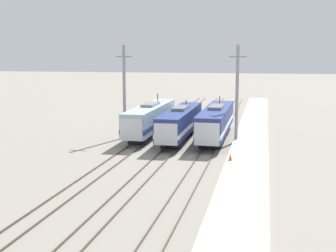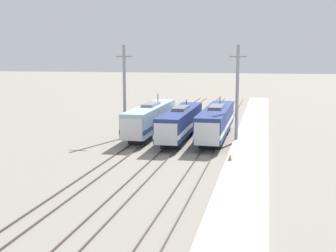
{
  "view_description": "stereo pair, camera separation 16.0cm",
  "coord_description": "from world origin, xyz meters",
  "views": [
    {
      "loc": [
        10.04,
        -48.34,
        10.52
      ],
      "look_at": [
        -0.35,
        1.56,
        2.55
      ],
      "focal_mm": 50.0,
      "sensor_mm": 36.0,
      "label": 1
    },
    {
      "loc": [
        10.2,
        -48.3,
        10.52
      ],
      "look_at": [
        -0.35,
        1.56,
        2.55
      ],
      "focal_mm": 50.0,
      "sensor_mm": 36.0,
      "label": 2
    }
  ],
  "objects": [
    {
      "name": "ground_plane",
      "position": [
        0.0,
        0.0,
        0.0
      ],
      "size": [
        400.0,
        400.0,
        0.0
      ],
      "primitive_type": "plane",
      "color": "gray"
    },
    {
      "name": "rail_pair_far_left",
      "position": [
        -4.24,
        0.0,
        0.07
      ],
      "size": [
        1.51,
        120.0,
        0.15
      ],
      "color": "#4C4238",
      "rests_on": "ground_plane"
    },
    {
      "name": "rail_pair_center",
      "position": [
        0.0,
        0.0,
        0.07
      ],
      "size": [
        1.51,
        120.0,
        0.15
      ],
      "color": "#4C4238",
      "rests_on": "ground_plane"
    },
    {
      "name": "rail_pair_far_right",
      "position": [
        4.24,
        0.0,
        0.07
      ],
      "size": [
        1.51,
        120.0,
        0.15
      ],
      "color": "#4C4238",
      "rests_on": "ground_plane"
    },
    {
      "name": "locomotive_far_left",
      "position": [
        -4.24,
        8.89,
        2.16
      ],
      "size": [
        2.84,
        18.03,
        5.05
      ],
      "color": "#232326",
      "rests_on": "ground_plane"
    },
    {
      "name": "locomotive_center",
      "position": [
        0.0,
        7.13,
        2.08
      ],
      "size": [
        2.77,
        17.85,
        4.5
      ],
      "color": "black",
      "rests_on": "ground_plane"
    },
    {
      "name": "locomotive_far_right",
      "position": [
        4.24,
        8.12,
        2.14
      ],
      "size": [
        2.94,
        18.81,
        4.91
      ],
      "color": "black",
      "rests_on": "ground_plane"
    },
    {
      "name": "catenary_tower_left",
      "position": [
        -7.01,
        7.03,
        5.87
      ],
      "size": [
        2.06,
        0.39,
        11.48
      ],
      "color": "gray",
      "rests_on": "ground_plane"
    },
    {
      "name": "catenary_tower_right",
      "position": [
        6.82,
        7.03,
        5.87
      ],
      "size": [
        2.06,
        0.39,
        11.48
      ],
      "color": "gray",
      "rests_on": "ground_plane"
    },
    {
      "name": "platform",
      "position": [
        8.56,
        0.0,
        0.18
      ],
      "size": [
        4.0,
        120.0,
        0.36
      ],
      "color": "beige",
      "rests_on": "ground_plane"
    },
    {
      "name": "traffic_cone",
      "position": [
        6.98,
        -4.42,
        0.7
      ],
      "size": [
        0.37,
        0.37,
        0.68
      ],
      "color": "orange",
      "rests_on": "platform"
    }
  ]
}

